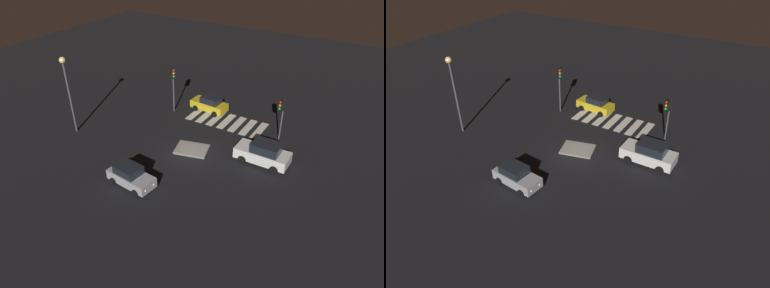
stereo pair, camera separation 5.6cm
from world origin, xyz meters
The scene contains 9 objects.
ground_plane centered at (0.00, 0.00, 0.00)m, with size 80.00×80.00×0.00m, color black.
traffic_island centered at (0.31, -0.49, 0.09)m, with size 3.17×2.68×0.18m.
car_silver centered at (1.81, 5.78, 0.80)m, with size 3.85×2.06×1.62m.
car_white centered at (-5.55, -1.85, 0.94)m, with size 4.42×2.11×1.91m.
car_yellow centered at (2.49, -7.68, 0.80)m, with size 3.87×2.03×1.64m.
traffic_light_east centered at (5.50, -5.67, 3.57)m, with size 0.54×0.54×4.72m.
traffic_light_south centered at (-5.40, -5.92, 2.97)m, with size 0.54×0.53×3.91m.
street_lamp centered at (11.24, 2.25, 4.90)m, with size 0.56×0.56×7.11m.
crosswalk_near centered at (0.00, -6.58, 0.01)m, with size 7.60×3.20×0.02m.
Camera 1 is at (-12.49, 20.87, 16.68)m, focal length 32.67 mm.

